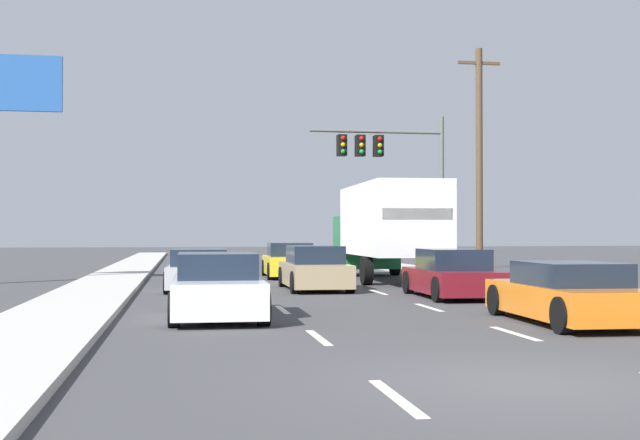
% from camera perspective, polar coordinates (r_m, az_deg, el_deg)
% --- Properties ---
extents(ground_plane, '(140.00, 140.00, 0.00)m').
position_cam_1_polar(ground_plane, '(34.23, -2.89, -3.80)').
color(ground_plane, '#3D3D3F').
extents(sidewalk_right, '(2.20, 80.00, 0.14)m').
position_cam_1_polar(sidewalk_right, '(30.77, 10.06, -3.98)').
color(sidewalk_right, '#B2AFA8').
rests_on(sidewalk_right, ground_plane).
extents(sidewalk_left, '(2.20, 80.00, 0.14)m').
position_cam_1_polar(sidewalk_left, '(29.12, -14.29, -4.13)').
color(sidewalk_left, '#B2AFA8').
rests_on(sidewalk_left, ground_plane).
extents(lane_markings, '(3.54, 57.00, 0.01)m').
position_cam_1_polar(lane_markings, '(31.15, -2.24, -4.07)').
color(lane_markings, silver).
rests_on(lane_markings, ground_plane).
extents(car_navy, '(1.98, 4.07, 1.14)m').
position_cam_1_polar(car_navy, '(31.09, -8.20, -3.09)').
color(car_navy, '#141E4C').
rests_on(car_navy, ground_plane).
extents(car_silver, '(2.07, 4.28, 1.24)m').
position_cam_1_polar(car_silver, '(25.04, -8.35, -3.54)').
color(car_silver, '#B7BABF').
rests_on(car_silver, ground_plane).
extents(car_white, '(1.90, 4.42, 1.31)m').
position_cam_1_polar(car_white, '(16.92, -7.15, -4.67)').
color(car_white, white).
rests_on(car_white, ground_plane).
extents(car_yellow, '(2.05, 4.18, 1.34)m').
position_cam_1_polar(car_yellow, '(31.94, -2.11, -2.92)').
color(car_yellow, yellow).
rests_on(car_yellow, ground_plane).
extents(car_tan, '(1.84, 4.18, 1.34)m').
position_cam_1_polar(car_tan, '(25.01, -0.37, -3.45)').
color(car_tan, tan).
rests_on(car_tan, ground_plane).
extents(box_truck, '(2.85, 9.32, 3.42)m').
position_cam_1_polar(box_truck, '(29.92, 4.59, -0.40)').
color(box_truck, white).
rests_on(box_truck, ground_plane).
extents(car_maroon, '(1.94, 4.15, 1.30)m').
position_cam_1_polar(car_maroon, '(22.33, 9.14, -3.81)').
color(car_maroon, maroon).
rests_on(car_maroon, ground_plane).
extents(car_orange, '(2.00, 4.43, 1.17)m').
position_cam_1_polar(car_orange, '(16.45, 16.80, -4.95)').
color(car_orange, orange).
rests_on(car_orange, ground_plane).
extents(traffic_signal_mast, '(6.26, 0.69, 7.10)m').
position_cam_1_polar(traffic_signal_mast, '(37.70, 4.38, 4.40)').
color(traffic_signal_mast, '#595B56').
rests_on(traffic_signal_mast, ground_plane).
extents(utility_pole_mid, '(1.80, 0.28, 9.37)m').
position_cam_1_polar(utility_pole_mid, '(34.77, 10.96, 4.23)').
color(utility_pole_mid, brown).
rests_on(utility_pole_mid, ground_plane).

